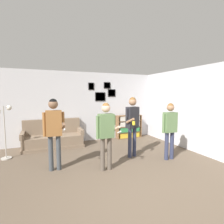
% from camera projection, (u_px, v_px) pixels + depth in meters
% --- Properties ---
extents(ground_plane, '(20.00, 20.00, 0.00)m').
position_uv_depth(ground_plane, '(147.00, 201.00, 3.03)').
color(ground_plane, brown).
extents(wall_back, '(8.10, 0.08, 2.70)m').
position_uv_depth(wall_back, '(86.00, 107.00, 6.87)').
color(wall_back, silver).
rests_on(wall_back, ground_plane).
extents(wall_right, '(0.06, 6.68, 2.70)m').
position_uv_depth(wall_right, '(184.00, 109.00, 5.95)').
color(wall_right, silver).
rests_on(wall_right, ground_plane).
extents(couch, '(2.02, 0.80, 0.95)m').
position_uv_depth(couch, '(53.00, 138.00, 6.10)').
color(couch, '#7A6651').
rests_on(couch, ground_plane).
extents(bookshelf, '(1.10, 0.30, 0.96)m').
position_uv_depth(bookshelf, '(129.00, 126.00, 7.42)').
color(bookshelf, brown).
rests_on(bookshelf, ground_plane).
extents(floor_lamp, '(0.42, 0.28, 1.53)m').
position_uv_depth(floor_lamp, '(4.00, 125.00, 4.90)').
color(floor_lamp, '#ADA89E').
rests_on(floor_lamp, ground_plane).
extents(person_player_foreground_left, '(0.50, 0.47, 1.74)m').
position_uv_depth(person_player_foreground_left, '(54.00, 126.00, 4.15)').
color(person_player_foreground_left, '#3D4247').
rests_on(person_player_foreground_left, ground_plane).
extents(person_player_foreground_center, '(0.51, 0.44, 1.64)m').
position_uv_depth(person_player_foreground_center, '(106.00, 129.00, 4.16)').
color(person_player_foreground_center, brown).
rests_on(person_player_foreground_center, ground_plane).
extents(person_watcher_holding_cup, '(0.49, 0.51, 1.76)m').
position_uv_depth(person_watcher_holding_cup, '(132.00, 120.00, 5.06)').
color(person_watcher_holding_cup, '#2D334C').
rests_on(person_watcher_holding_cup, ground_plane).
extents(person_spectator_near_bookshelf, '(0.50, 0.21, 1.60)m').
position_uv_depth(person_spectator_near_bookshelf, '(170.00, 125.00, 4.87)').
color(person_spectator_near_bookshelf, '#2D334C').
rests_on(person_spectator_near_bookshelf, ground_plane).
extents(drinking_cup, '(0.09, 0.09, 0.10)m').
position_uv_depth(drinking_cup, '(130.00, 114.00, 7.39)').
color(drinking_cup, yellow).
rests_on(drinking_cup, bookshelf).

